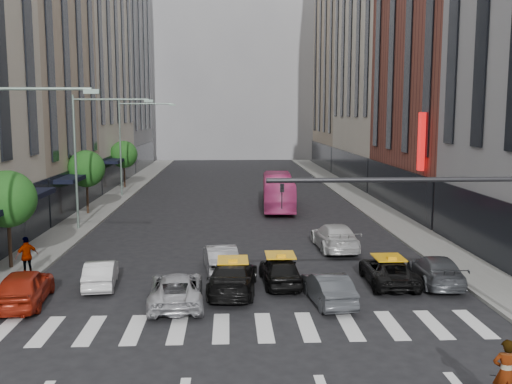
{
  "coord_description": "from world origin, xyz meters",
  "views": [
    {
      "loc": [
        -0.67,
        -18.79,
        7.87
      ],
      "look_at": [
        0.67,
        9.5,
        4.0
      ],
      "focal_mm": 40.0,
      "sensor_mm": 36.0,
      "label": 1
    }
  ],
  "objects": [
    {
      "name": "ground",
      "position": [
        0.0,
        0.0,
        0.0
      ],
      "size": [
        160.0,
        160.0,
        0.0
      ],
      "primitive_type": "plane",
      "color": "black",
      "rests_on": "ground"
    },
    {
      "name": "sidewalk_left",
      "position": [
        -11.5,
        30.0,
        0.07
      ],
      "size": [
        3.0,
        96.0,
        0.15
      ],
      "primitive_type": "cube",
      "color": "slate",
      "rests_on": "ground"
    },
    {
      "name": "sidewalk_right",
      "position": [
        11.5,
        30.0,
        0.07
      ],
      "size": [
        3.0,
        96.0,
        0.15
      ],
      "primitive_type": "cube",
      "color": "slate",
      "rests_on": "ground"
    },
    {
      "name": "building_left_b",
      "position": [
        -17.0,
        28.0,
        12.0
      ],
      "size": [
        8.0,
        16.0,
        24.0
      ],
      "primitive_type": "cube",
      "color": "tan",
      "rests_on": "ground"
    },
    {
      "name": "building_left_c",
      "position": [
        -17.0,
        46.0,
        18.0
      ],
      "size": [
        8.0,
        20.0,
        36.0
      ],
      "primitive_type": "cube",
      "color": "beige",
      "rests_on": "ground"
    },
    {
      "name": "building_left_d",
      "position": [
        -17.0,
        65.0,
        15.0
      ],
      "size": [
        8.0,
        18.0,
        30.0
      ],
      "primitive_type": "cube",
      "color": "gray",
      "rests_on": "ground"
    },
    {
      "name": "building_right_b",
      "position": [
        17.0,
        27.0,
        13.0
      ],
      "size": [
        8.0,
        18.0,
        26.0
      ],
      "primitive_type": "cube",
      "color": "brown",
      "rests_on": "ground"
    },
    {
      "name": "building_right_c",
      "position": [
        17.0,
        46.0,
        20.0
      ],
      "size": [
        8.0,
        20.0,
        40.0
      ],
      "primitive_type": "cube",
      "color": "beige",
      "rests_on": "ground"
    },
    {
      "name": "building_right_d",
      "position": [
        17.0,
        65.0,
        14.0
      ],
      "size": [
        8.0,
        18.0,
        28.0
      ],
      "primitive_type": "cube",
      "color": "tan",
      "rests_on": "ground"
    },
    {
      "name": "building_far",
      "position": [
        0.0,
        85.0,
        18.0
      ],
      "size": [
        30.0,
        10.0,
        36.0
      ],
      "primitive_type": "cube",
      "color": "gray",
      "rests_on": "ground"
    },
    {
      "name": "tree_near",
      "position": [
        -11.8,
        10.0,
        3.65
      ],
      "size": [
        2.88,
        2.88,
        4.95
      ],
      "color": "black",
      "rests_on": "sidewalk_left"
    },
    {
      "name": "tree_mid",
      "position": [
        -11.8,
        26.0,
        3.65
      ],
      "size": [
        2.88,
        2.88,
        4.95
      ],
      "color": "black",
      "rests_on": "sidewalk_left"
    },
    {
      "name": "tree_far",
      "position": [
        -11.8,
        42.0,
        3.65
      ],
      "size": [
        2.88,
        2.88,
        4.95
      ],
      "color": "black",
      "rests_on": "sidewalk_left"
    },
    {
      "name": "streetlamp_mid",
      "position": [
        -10.04,
        20.0,
        5.9
      ],
      "size": [
        5.38,
        0.25,
        9.0
      ],
      "color": "gray",
      "rests_on": "sidewalk_left"
    },
    {
      "name": "streetlamp_far",
      "position": [
        -10.04,
        36.0,
        5.9
      ],
      "size": [
        5.38,
        0.25,
        9.0
      ],
      "color": "gray",
      "rests_on": "sidewalk_left"
    },
    {
      "name": "traffic_signal",
      "position": [
        7.69,
        -1.0,
        4.47
      ],
      "size": [
        10.1,
        0.2,
        6.0
      ],
      "color": "black",
      "rests_on": "ground"
    },
    {
      "name": "liberty_sign",
      "position": [
        12.6,
        20.0,
        6.0
      ],
      "size": [
        0.3,
        0.7,
        4.0
      ],
      "color": "red",
      "rests_on": "ground"
    },
    {
      "name": "car_red",
      "position": [
        -9.2,
        4.5,
        0.76
      ],
      "size": [
        2.25,
        4.64,
        1.53
      ],
      "primitive_type": "imported",
      "rotation": [
        0.0,
        0.0,
        3.24
      ],
      "color": "maroon",
      "rests_on": "ground"
    },
    {
      "name": "car_white_front",
      "position": [
        -6.58,
        6.91,
        0.62
      ],
      "size": [
        1.73,
        3.89,
        1.24
      ],
      "primitive_type": "imported",
      "rotation": [
        0.0,
        0.0,
        3.26
      ],
      "color": "silver",
      "rests_on": "ground"
    },
    {
      "name": "car_silver",
      "position": [
        -2.9,
        4.26,
        0.66
      ],
      "size": [
        2.5,
        4.89,
        1.32
      ],
      "primitive_type": "imported",
      "rotation": [
        0.0,
        0.0,
        3.21
      ],
      "color": "#ABABB1",
      "rests_on": "ground"
    },
    {
      "name": "taxi_left",
      "position": [
        -0.53,
        5.78,
        0.73
      ],
      "size": [
        2.45,
        5.18,
        1.46
      ],
      "primitive_type": "imported",
      "rotation": [
        0.0,
        0.0,
        3.06
      ],
      "color": "black",
      "rests_on": "ground"
    },
    {
      "name": "taxi_center",
      "position": [
        1.67,
        6.81,
        0.7
      ],
      "size": [
        1.91,
        4.2,
        1.4
      ],
      "primitive_type": "imported",
      "rotation": [
        0.0,
        0.0,
        3.2
      ],
      "color": "black",
      "rests_on": "ground"
    },
    {
      "name": "car_grey_mid",
      "position": [
        3.44,
        4.13,
        0.66
      ],
      "size": [
        1.87,
        4.13,
        1.31
      ],
      "primitive_type": "imported",
      "rotation": [
        0.0,
        0.0,
        3.26
      ],
      "color": "#36393D",
      "rests_on": "ground"
    },
    {
      "name": "taxi_right",
      "position": [
        6.7,
        6.65,
        0.63
      ],
      "size": [
        2.2,
        4.58,
        1.26
      ],
      "primitive_type": "imported",
      "rotation": [
        0.0,
        0.0,
        3.12
      ],
      "color": "black",
      "rests_on": "ground"
    },
    {
      "name": "car_grey_curb",
      "position": [
        8.93,
        6.58,
        0.67
      ],
      "size": [
        2.27,
        4.77,
        1.34
      ],
      "primitive_type": "imported",
      "rotation": [
        0.0,
        0.0,
        3.05
      ],
      "color": "#3F4246",
      "rests_on": "ground"
    },
    {
      "name": "car_row2_left",
      "position": [
        -1.13,
        9.13,
        0.71
      ],
      "size": [
        2.0,
        4.44,
        1.41
      ],
      "primitive_type": "imported",
      "rotation": [
        0.0,
        0.0,
        3.26
      ],
      "color": "gray",
      "rests_on": "ground"
    },
    {
      "name": "car_row2_right",
      "position": [
        5.48,
        13.63,
        0.76
      ],
      "size": [
        2.33,
        5.34,
        1.53
      ],
      "primitive_type": "imported",
      "rotation": [
        0.0,
        0.0,
        3.18
      ],
      "color": "silver",
      "rests_on": "ground"
    },
    {
      "name": "bus",
      "position": [
        3.44,
        28.36,
        1.44
      ],
      "size": [
        2.97,
        10.46,
        2.88
      ],
      "primitive_type": "imported",
      "rotation": [
        0.0,
        0.0,
        3.09
      ],
      "color": "#CC3C7D",
      "rests_on": "ground"
    },
    {
      "name": "rider",
      "position": [
        6.54,
        -4.98,
        1.79
      ],
      "size": [
        0.75,
        0.58,
        1.82
      ],
      "primitive_type": "imported",
      "rotation": [
        0.0,
        0.0,
        2.91
      ],
      "color": "gray",
      "rests_on": "motorcycle"
    },
    {
      "name": "pedestrian_far",
      "position": [
        -10.42,
        8.43,
        1.1
      ],
      "size": [
        1.14,
        1.1,
        1.9
      ],
      "primitive_type": "imported",
      "rotation": [
        0.0,
        0.0,
        3.88
      ],
      "color": "gray",
      "rests_on": "sidewalk_left"
    }
  ]
}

